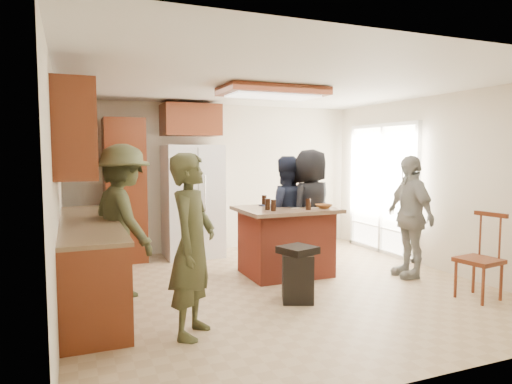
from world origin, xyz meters
name	(u,v)px	position (x,y,z in m)	size (l,w,h in m)	color
room_shell	(449,195)	(4.37, 1.64, 0.87)	(8.00, 5.20, 5.00)	tan
person_front_left	(192,245)	(-1.36, -1.03, 0.84)	(0.61, 0.45, 1.68)	#3D4025
person_behind_left	(285,213)	(0.46, 0.80, 0.82)	(0.79, 0.49, 1.63)	black
person_behind_right	(311,211)	(0.77, 0.58, 0.86)	(0.85, 0.55, 1.73)	black
person_side_right	(409,216)	(1.86, -0.18, 0.82)	(0.97, 0.49, 1.65)	gray
person_counter	(123,220)	(-1.81, 0.43, 0.89)	(1.15, 0.53, 1.78)	#3A3F24
left_cabinetry	(84,217)	(-2.24, 0.40, 0.96)	(0.64, 3.00, 2.30)	maroon
back_wall_units	(142,172)	(-1.33, 2.20, 1.38)	(1.80, 0.60, 2.45)	maroon
refrigerator	(193,201)	(-0.55, 2.12, 0.90)	(0.90, 0.76, 1.80)	white
kitchen_island	(286,240)	(0.35, 0.54, 0.47)	(1.28, 1.03, 0.93)	#A23D2A
island_items	(302,205)	(0.55, 0.45, 0.97)	(0.92, 0.73, 0.15)	silver
trash_bin	(298,274)	(-0.02, -0.55, 0.32)	(0.45, 0.45, 0.63)	black
spindle_chair	(480,260)	(1.96, -1.26, 0.45)	(0.48, 0.48, 0.99)	maroon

